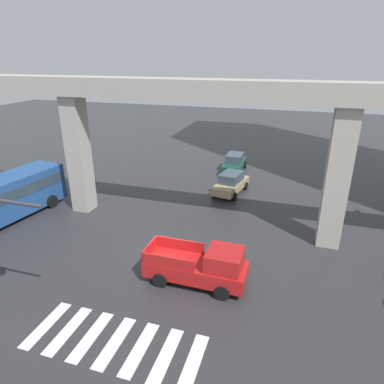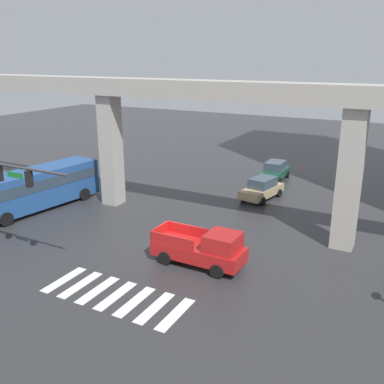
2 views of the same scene
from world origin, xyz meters
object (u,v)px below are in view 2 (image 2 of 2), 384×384
(sedan_tan, at_px, (262,188))
(pickup_truck, at_px, (203,249))
(city_bus, at_px, (32,188))
(traffic_signal_mast, at_px, (2,186))
(sedan_dark_green, at_px, (275,171))

(sedan_tan, bearing_deg, pickup_truck, -85.35)
(pickup_truck, xyz_separation_m, city_bus, (-15.11, 2.04, 0.73))
(sedan_tan, height_order, traffic_signal_mast, traffic_signal_mast)
(city_bus, distance_m, traffic_signal_mast, 9.07)
(sedan_tan, xyz_separation_m, sedan_dark_green, (-0.79, 5.81, 0.00))
(traffic_signal_mast, bearing_deg, sedan_tan, 63.56)
(pickup_truck, height_order, sedan_dark_green, pickup_truck)
(sedan_dark_green, xyz_separation_m, traffic_signal_mast, (-7.74, -22.99, 3.54))
(city_bus, distance_m, sedan_dark_green, 21.07)
(city_bus, xyz_separation_m, sedan_dark_green, (13.29, 16.33, -0.87))
(sedan_tan, relative_size, sedan_dark_green, 1.06)
(city_bus, relative_size, traffic_signal_mast, 1.70)
(pickup_truck, height_order, sedan_tan, pickup_truck)
(pickup_truck, bearing_deg, city_bus, 172.32)
(pickup_truck, bearing_deg, sedan_tan, 94.65)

